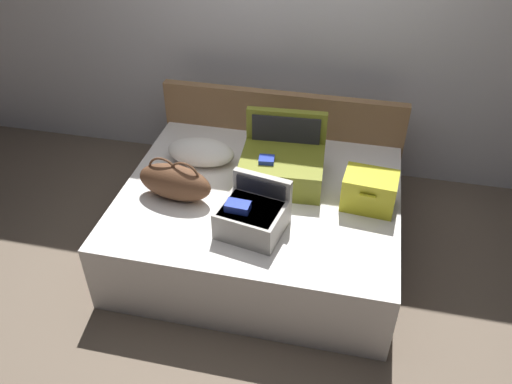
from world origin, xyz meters
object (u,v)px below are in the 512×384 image
hard_case_large (282,164)px  pillow_near_headboard (201,152)px  hard_case_small (369,191)px  duffel_bag (175,182)px  bed (260,222)px  hard_case_medium (252,215)px

hard_case_large → pillow_near_headboard: 0.64m
hard_case_small → pillow_near_headboard: size_ratio=0.71×
hard_case_large → duffel_bag: (-0.67, -0.36, -0.00)m
bed → hard_case_small: size_ratio=5.25×
bed → pillow_near_headboard: 0.68m
bed → hard_case_medium: size_ratio=4.25×
pillow_near_headboard → hard_case_small: bearing=-12.1°
hard_case_small → duffel_bag: 1.29m
bed → duffel_bag: (-0.55, -0.17, 0.39)m
bed → hard_case_large: (0.12, 0.19, 0.40)m
pillow_near_headboard → duffel_bag: bearing=-94.5°
bed → hard_case_large: 0.46m
bed → hard_case_medium: 0.53m
hard_case_small → duffel_bag: duffel_bag is taller
hard_case_large → hard_case_small: 0.63m
duffel_bag → hard_case_small: bearing=8.6°
bed → duffel_bag: size_ratio=3.50×
hard_case_small → bed: bearing=-172.8°
duffel_bag → pillow_near_headboard: duffel_bag is taller
bed → duffel_bag: bearing=-163.1°
hard_case_large → duffel_bag: size_ratio=1.10×
hard_case_medium → pillow_near_headboard: size_ratio=0.88×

